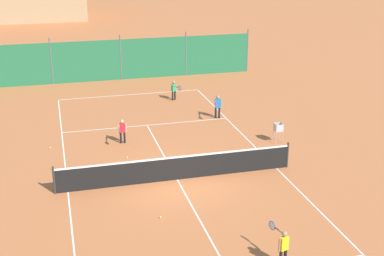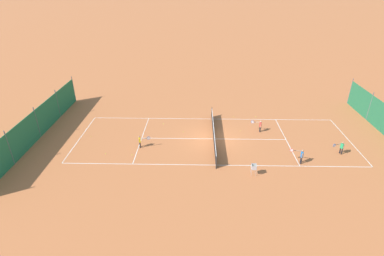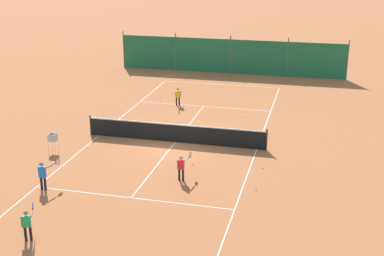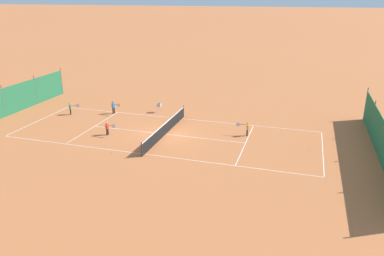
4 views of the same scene
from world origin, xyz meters
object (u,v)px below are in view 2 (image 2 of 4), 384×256
at_px(player_far_baseline, 260,125).
at_px(tennis_ball_near_corner, 105,154).
at_px(tennis_ball_mid_court, 163,124).
at_px(player_near_baseline, 341,147).
at_px(tennis_net, 214,134).
at_px(tennis_ball_service_box, 241,131).
at_px(ball_hopper, 254,167).
at_px(tennis_ball_by_net_left, 256,117).
at_px(player_near_service, 301,155).
at_px(tennis_ball_by_net_right, 183,132).
at_px(tennis_ball_alley_right, 132,155).
at_px(player_far_service, 140,141).
at_px(tennis_ball_alley_left, 91,136).
at_px(tennis_ball_far_corner, 234,117).

distance_m(player_far_baseline, tennis_ball_near_corner, 13.85).
bearing_deg(tennis_ball_mid_court, player_near_baseline, 71.24).
distance_m(tennis_net, tennis_ball_mid_court, 5.55).
height_order(tennis_ball_service_box, ball_hopper, ball_hopper).
bearing_deg(tennis_ball_near_corner, tennis_ball_mid_court, 143.32).
bearing_deg(tennis_ball_by_net_left, player_near_service, 13.52).
distance_m(tennis_ball_by_net_right, ball_hopper, 8.48).
bearing_deg(player_far_baseline, tennis_ball_alley_right, -68.59).
height_order(player_near_service, tennis_ball_by_net_left, player_near_service).
bearing_deg(tennis_ball_by_net_right, player_near_baseline, 74.90).
bearing_deg(tennis_ball_alley_right, player_far_service, 157.38).
bearing_deg(tennis_ball_service_box, player_near_baseline, 63.30).
bearing_deg(tennis_ball_alley_left, tennis_ball_by_net_right, 97.29).
bearing_deg(tennis_ball_by_net_right, ball_hopper, 39.54).
distance_m(player_far_service, player_near_baseline, 16.37).
height_order(tennis_net, tennis_ball_alley_right, tennis_net).
distance_m(tennis_ball_by_net_left, tennis_ball_alley_right, 13.49).
xyz_separation_m(tennis_ball_mid_court, tennis_ball_alley_right, (5.63, -1.95, 0.00)).
height_order(player_far_service, tennis_ball_alley_left, player_far_service).
bearing_deg(player_near_service, tennis_ball_by_net_right, -117.84).
bearing_deg(player_far_service, tennis_net, 104.33).
height_order(tennis_ball_mid_court, tennis_ball_alley_right, same).
relative_size(player_near_baseline, tennis_ball_mid_court, 16.87).
relative_size(tennis_net, ball_hopper, 10.31).
relative_size(tennis_net, tennis_ball_far_corner, 139.09).
xyz_separation_m(tennis_ball_mid_court, tennis_ball_by_net_left, (-1.85, 9.28, 0.00)).
relative_size(tennis_ball_service_box, tennis_ball_alley_right, 1.00).
xyz_separation_m(tennis_ball_by_net_right, tennis_ball_by_net_left, (-3.44, 7.25, 0.00)).
distance_m(player_near_baseline, tennis_ball_by_net_right, 13.38).
relative_size(tennis_net, player_near_baseline, 8.25).
bearing_deg(ball_hopper, tennis_ball_by_net_right, -140.46).
height_order(tennis_ball_near_corner, tennis_ball_far_corner, same).
xyz_separation_m(tennis_ball_mid_court, tennis_ball_near_corner, (5.54, -4.13, 0.00)).
bearing_deg(player_far_service, tennis_ball_by_net_right, 129.06).
bearing_deg(tennis_ball_by_net_left, tennis_ball_far_corner, -89.44).
distance_m(tennis_ball_near_corner, ball_hopper, 11.84).
bearing_deg(player_near_baseline, tennis_ball_by_net_right, -105.10).
distance_m(player_near_service, ball_hopper, 4.20).
bearing_deg(tennis_ball_by_net_right, tennis_ball_far_corner, 124.37).
height_order(player_near_service, tennis_ball_alley_right, player_near_service).
bearing_deg(tennis_net, player_far_service, -75.67).
bearing_deg(tennis_ball_mid_court, tennis_ball_by_net_right, 51.87).
relative_size(tennis_net, tennis_ball_alley_left, 139.09).
bearing_deg(ball_hopper, tennis_ball_alley_left, -111.81).
bearing_deg(tennis_ball_alley_right, tennis_ball_by_net_left, 123.68).
bearing_deg(tennis_ball_alley_left, tennis_ball_alley_right, 55.25).
height_order(player_near_baseline, player_far_baseline, player_near_baseline).
distance_m(player_far_service, ball_hopper, 9.59).
bearing_deg(tennis_ball_alley_right, player_near_service, 86.35).
bearing_deg(ball_hopper, tennis_net, -153.43).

